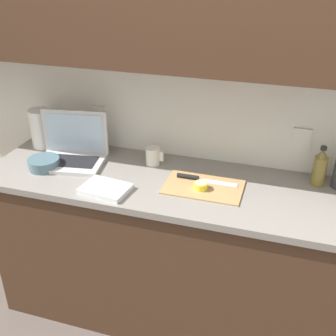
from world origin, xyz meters
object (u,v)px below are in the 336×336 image
object	(u,v)px
lemon_half_cut	(201,186)
bowl_white	(44,163)
bottle_water_clear	(320,168)
knife	(196,178)
laptop	(72,150)
cutting_board	(203,187)
measuring_cup	(153,156)
paper_towel_roll	(42,128)

from	to	relation	value
lemon_half_cut	bowl_white	distance (m)	0.83
bottle_water_clear	knife	bearing A→B (deg)	-165.77
laptop	cutting_board	xyz separation A→B (m)	(0.74, -0.07, -0.06)
laptop	lemon_half_cut	size ratio (longest dim) A/B	5.94
laptop	knife	distance (m)	0.69
cutting_board	bowl_white	distance (m)	0.84
measuring_cup	bowl_white	xyz separation A→B (m)	(-0.53, -0.21, -0.02)
bottle_water_clear	measuring_cup	xyz separation A→B (m)	(-0.84, -0.03, -0.04)
cutting_board	bowl_white	xyz separation A→B (m)	(-0.84, -0.05, 0.02)
paper_towel_roll	lemon_half_cut	bearing A→B (deg)	-12.44
cutting_board	paper_towel_roll	world-z (taller)	paper_towel_roll
measuring_cup	bowl_white	bearing A→B (deg)	-158.15
bottle_water_clear	measuring_cup	distance (m)	0.84
bowl_white	lemon_half_cut	bearing A→B (deg)	1.57
laptop	bowl_white	world-z (taller)	laptop
laptop	measuring_cup	size ratio (longest dim) A/B	4.01
paper_towel_roll	measuring_cup	bearing A→B (deg)	-2.36
lemon_half_cut	measuring_cup	xyz separation A→B (m)	(-0.31, 0.19, 0.02)
knife	bowl_white	xyz separation A→B (m)	(-0.79, -0.10, 0.01)
knife	measuring_cup	world-z (taller)	measuring_cup
laptop	paper_towel_roll	size ratio (longest dim) A/B	1.75
knife	paper_towel_roll	size ratio (longest dim) A/B	1.37
lemon_half_cut	bowl_white	size ratio (longest dim) A/B	0.40
cutting_board	paper_towel_roll	bearing A→B (deg)	169.17
paper_towel_roll	bowl_white	bearing A→B (deg)	-57.76
lemon_half_cut	bottle_water_clear	size ratio (longest dim) A/B	0.32
laptop	bottle_water_clear	size ratio (longest dim) A/B	1.90
measuring_cup	laptop	bearing A→B (deg)	-168.37
cutting_board	lemon_half_cut	world-z (taller)	lemon_half_cut
knife	bottle_water_clear	size ratio (longest dim) A/B	1.49
knife	paper_towel_roll	distance (m)	0.96
laptop	lemon_half_cut	world-z (taller)	laptop
cutting_board	knife	bearing A→B (deg)	133.55
lemon_half_cut	measuring_cup	size ratio (longest dim) A/B	0.68
cutting_board	knife	distance (m)	0.07
lemon_half_cut	bottle_water_clear	distance (m)	0.58
measuring_cup	paper_towel_roll	distance (m)	0.68
bottle_water_clear	paper_towel_roll	distance (m)	1.52
bottle_water_clear	bowl_white	bearing A→B (deg)	-169.76
bottle_water_clear	measuring_cup	bearing A→B (deg)	-177.65
laptop	bowl_white	distance (m)	0.16
lemon_half_cut	measuring_cup	distance (m)	0.36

